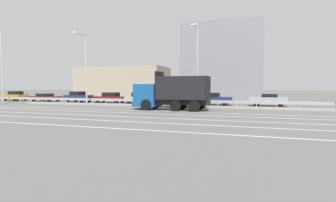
{
  "coord_description": "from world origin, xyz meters",
  "views": [
    {
      "loc": [
        10.07,
        -26.47,
        2.23
      ],
      "look_at": [
        1.33,
        -0.29,
        0.77
      ],
      "focal_mm": 28.0,
      "sensor_mm": 36.0,
      "label": 1
    }
  ],
  "objects_px": {
    "street_lamp_0": "(1,62)",
    "parked_car_2": "(78,97)",
    "parked_car_3": "(110,97)",
    "parked_car_6": "(213,99)",
    "street_lamp_1": "(85,66)",
    "street_lamp_2": "(197,63)",
    "median_road_sign": "(155,95)",
    "dump_truck": "(163,96)",
    "parked_car_0": "(15,96)",
    "parked_car_7": "(268,100)",
    "parked_car_4": "(140,98)",
    "parked_car_5": "(173,98)",
    "parked_car_1": "(45,97)"
  },
  "relations": [
    {
      "from": "street_lamp_0",
      "to": "parked_car_2",
      "type": "bearing_deg",
      "value": 29.83
    },
    {
      "from": "parked_car_3",
      "to": "parked_car_6",
      "type": "xyz_separation_m",
      "value": [
        14.85,
        -0.4,
        0.03
      ]
    },
    {
      "from": "street_lamp_1",
      "to": "street_lamp_2",
      "type": "relative_size",
      "value": 1.0
    },
    {
      "from": "street_lamp_1",
      "to": "median_road_sign",
      "type": "bearing_deg",
      "value": 2.37
    },
    {
      "from": "dump_truck",
      "to": "parked_car_0",
      "type": "distance_m",
      "value": 30.0
    },
    {
      "from": "street_lamp_2",
      "to": "parked_car_7",
      "type": "xyz_separation_m",
      "value": [
        7.52,
        4.9,
        -4.11
      ]
    },
    {
      "from": "street_lamp_1",
      "to": "parked_car_4",
      "type": "bearing_deg",
      "value": 45.83
    },
    {
      "from": "parked_car_3",
      "to": "parked_car_5",
      "type": "bearing_deg",
      "value": -93.63
    },
    {
      "from": "parked_car_5",
      "to": "parked_car_6",
      "type": "distance_m",
      "value": 5.34
    },
    {
      "from": "street_lamp_1",
      "to": "street_lamp_2",
      "type": "height_order",
      "value": "street_lamp_2"
    },
    {
      "from": "parked_car_0",
      "to": "parked_car_1",
      "type": "relative_size",
      "value": 0.8
    },
    {
      "from": "parked_car_0",
      "to": "street_lamp_1",
      "type": "bearing_deg",
      "value": -106.96
    },
    {
      "from": "parked_car_7",
      "to": "street_lamp_1",
      "type": "bearing_deg",
      "value": 106.3
    },
    {
      "from": "street_lamp_2",
      "to": "parked_car_6",
      "type": "bearing_deg",
      "value": 78.02
    },
    {
      "from": "parked_car_1",
      "to": "parked_car_3",
      "type": "relative_size",
      "value": 1.0
    },
    {
      "from": "dump_truck",
      "to": "parked_car_3",
      "type": "height_order",
      "value": "dump_truck"
    },
    {
      "from": "street_lamp_2",
      "to": "parked_car_6",
      "type": "height_order",
      "value": "street_lamp_2"
    },
    {
      "from": "street_lamp_0",
      "to": "parked_car_7",
      "type": "height_order",
      "value": "street_lamp_0"
    },
    {
      "from": "parked_car_3",
      "to": "parked_car_7",
      "type": "xyz_separation_m",
      "value": [
        21.35,
        -0.32,
        0.01
      ]
    },
    {
      "from": "parked_car_1",
      "to": "parked_car_2",
      "type": "bearing_deg",
      "value": 91.57
    },
    {
      "from": "parked_car_4",
      "to": "parked_car_6",
      "type": "height_order",
      "value": "parked_car_6"
    },
    {
      "from": "median_road_sign",
      "to": "street_lamp_2",
      "type": "height_order",
      "value": "street_lamp_2"
    },
    {
      "from": "street_lamp_0",
      "to": "street_lamp_1",
      "type": "height_order",
      "value": "street_lamp_0"
    },
    {
      "from": "street_lamp_1",
      "to": "parked_car_1",
      "type": "xyz_separation_m",
      "value": [
        -11.15,
        5.12,
        -4.25
      ]
    },
    {
      "from": "parked_car_2",
      "to": "street_lamp_1",
      "type": "bearing_deg",
      "value": 49.03
    },
    {
      "from": "street_lamp_0",
      "to": "street_lamp_2",
      "type": "relative_size",
      "value": 1.19
    },
    {
      "from": "street_lamp_0",
      "to": "parked_car_0",
      "type": "distance_m",
      "value": 7.9
    },
    {
      "from": "parked_car_0",
      "to": "parked_car_7",
      "type": "distance_m",
      "value": 38.94
    },
    {
      "from": "median_road_sign",
      "to": "parked_car_0",
      "type": "bearing_deg",
      "value": 169.69
    },
    {
      "from": "street_lamp_1",
      "to": "street_lamp_2",
      "type": "xyz_separation_m",
      "value": [
        13.99,
        0.32,
        -0.04
      ]
    },
    {
      "from": "parked_car_2",
      "to": "parked_car_3",
      "type": "distance_m",
      "value": 5.25
    },
    {
      "from": "street_lamp_2",
      "to": "parked_car_0",
      "type": "relative_size",
      "value": 2.24
    },
    {
      "from": "parked_car_7",
      "to": "parked_car_6",
      "type": "bearing_deg",
      "value": 93.35
    },
    {
      "from": "parked_car_4",
      "to": "median_road_sign",
      "type": "bearing_deg",
      "value": 40.01
    },
    {
      "from": "street_lamp_2",
      "to": "parked_car_3",
      "type": "bearing_deg",
      "value": 159.29
    },
    {
      "from": "parked_car_2",
      "to": "street_lamp_2",
      "type": "bearing_deg",
      "value": 80.37
    },
    {
      "from": "parked_car_4",
      "to": "parked_car_5",
      "type": "height_order",
      "value": "parked_car_4"
    },
    {
      "from": "parked_car_1",
      "to": "parked_car_5",
      "type": "bearing_deg",
      "value": 91.34
    },
    {
      "from": "parked_car_6",
      "to": "parked_car_3",
      "type": "bearing_deg",
      "value": -93.33
    },
    {
      "from": "dump_truck",
      "to": "parked_car_5",
      "type": "bearing_deg",
      "value": 11.61
    },
    {
      "from": "parked_car_0",
      "to": "parked_car_4",
      "type": "distance_m",
      "value": 22.43
    },
    {
      "from": "dump_truck",
      "to": "street_lamp_1",
      "type": "height_order",
      "value": "street_lamp_1"
    },
    {
      "from": "parked_car_5",
      "to": "parked_car_3",
      "type": "bearing_deg",
      "value": -87.78
    },
    {
      "from": "street_lamp_2",
      "to": "parked_car_1",
      "type": "bearing_deg",
      "value": 169.2
    },
    {
      "from": "dump_truck",
      "to": "parked_car_5",
      "type": "distance_m",
      "value": 8.74
    },
    {
      "from": "parked_car_4",
      "to": "parked_car_7",
      "type": "bearing_deg",
      "value": 89.27
    },
    {
      "from": "street_lamp_0",
      "to": "parked_car_4",
      "type": "distance_m",
      "value": 20.29
    },
    {
      "from": "median_road_sign",
      "to": "parked_car_6",
      "type": "height_order",
      "value": "median_road_sign"
    },
    {
      "from": "street_lamp_0",
      "to": "parked_car_3",
      "type": "bearing_deg",
      "value": 21.12
    },
    {
      "from": "median_road_sign",
      "to": "parked_car_4",
      "type": "distance_m",
      "value": 6.35
    }
  ]
}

